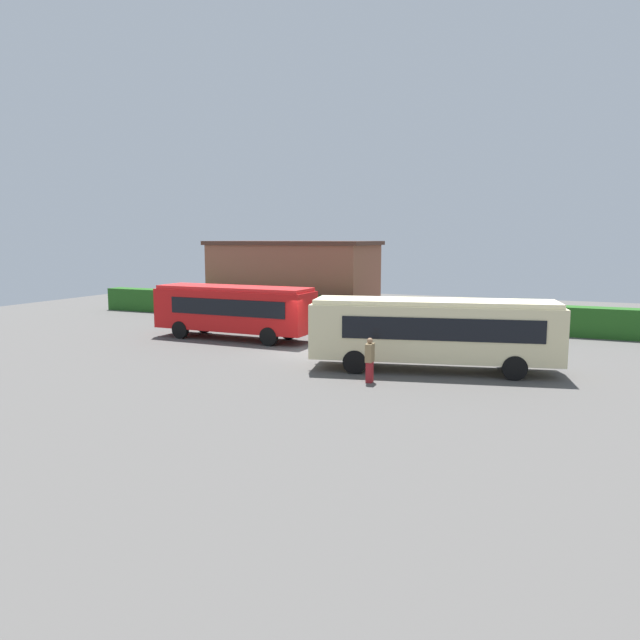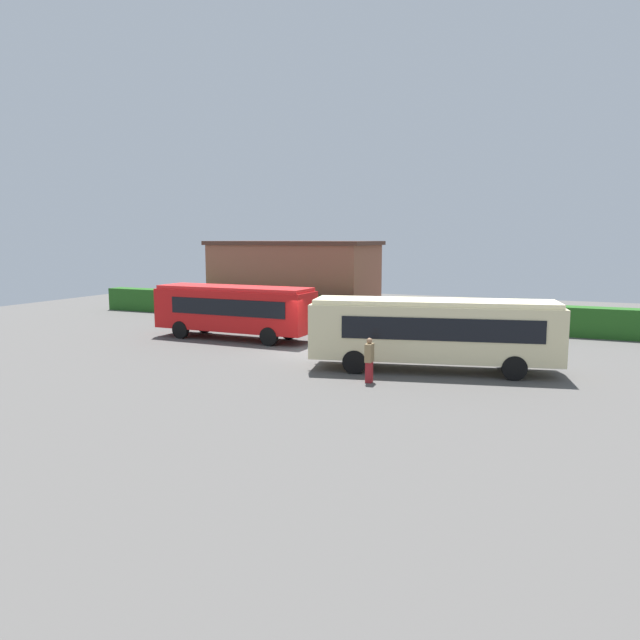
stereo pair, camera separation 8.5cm
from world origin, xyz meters
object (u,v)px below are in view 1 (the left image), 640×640
bus_red (234,308)px  bus_cream (433,330)px  traffic_cone (365,340)px  person_left (229,314)px  person_center (370,359)px

bus_red → bus_cream: bus_cream is taller
bus_red → traffic_cone: 7.65m
bus_cream → person_left: (-14.45, 6.92, -0.82)m
person_center → traffic_cone: person_center is taller
bus_cream → traffic_cone: bearing=-57.4°
traffic_cone → bus_red: bearing=-172.9°
bus_red → bus_cream: bearing=164.1°
bus_cream → person_left: bus_cream is taller
bus_red → traffic_cone: bearing=-171.8°
person_center → bus_cream: bearing=57.5°
person_left → person_center: 16.11m
bus_red → person_left: size_ratio=5.18×
person_center → traffic_cone: bearing=108.2°
bus_cream → traffic_cone: size_ratio=17.82×
person_center → traffic_cone: 8.24m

